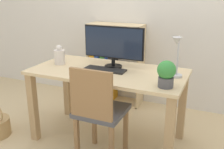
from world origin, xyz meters
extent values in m
plane|color=#CCB284|center=(0.00, 0.00, 0.00)|extent=(10.00, 10.00, 0.00)
cube|color=silver|center=(0.00, 1.07, 1.30)|extent=(8.00, 0.05, 2.60)
cube|color=#D8BC8C|center=(0.00, 0.00, 0.71)|extent=(1.45, 0.72, 0.03)
cube|color=tan|center=(-0.67, -0.30, 0.35)|extent=(0.07, 0.07, 0.70)
cube|color=tan|center=(0.67, -0.30, 0.35)|extent=(0.07, 0.07, 0.70)
cube|color=tan|center=(-0.67, 0.30, 0.35)|extent=(0.07, 0.07, 0.70)
cube|color=tan|center=(0.67, 0.30, 0.35)|extent=(0.07, 0.07, 0.70)
cylinder|color=black|center=(0.01, 0.11, 0.74)|extent=(0.17, 0.17, 0.02)
cylinder|color=black|center=(0.01, 0.11, 0.79)|extent=(0.04, 0.04, 0.09)
cube|color=black|center=(0.01, 0.12, 0.97)|extent=(0.60, 0.02, 0.31)
cube|color=#192338|center=(0.01, 0.11, 0.97)|extent=(0.58, 0.03, 0.28)
cube|color=black|center=(-0.02, -0.01, 0.74)|extent=(0.39, 0.13, 0.02)
cylinder|color=silver|center=(-0.53, 0.00, 0.80)|extent=(0.11, 0.11, 0.14)
sphere|color=silver|center=(-0.53, 0.00, 0.89)|extent=(0.06, 0.06, 0.06)
cylinder|color=#B7B7BC|center=(0.63, 0.07, 0.74)|extent=(0.10, 0.10, 0.02)
cylinder|color=#B7B7BC|center=(0.63, 0.07, 0.91)|extent=(0.02, 0.02, 0.33)
cylinder|color=#B7B7BC|center=(0.63, 0.02, 1.08)|extent=(0.01, 0.10, 0.01)
cone|color=#B7B7BC|center=(0.63, -0.03, 1.06)|extent=(0.08, 0.08, 0.06)
cylinder|color=#4C4C51|center=(0.60, -0.22, 0.77)|extent=(0.12, 0.12, 0.08)
sphere|color=#388C3D|center=(0.60, -0.22, 0.87)|extent=(0.15, 0.15, 0.15)
cube|color=#4C4C51|center=(0.08, -0.30, 0.46)|extent=(0.40, 0.40, 0.04)
cube|color=olive|center=(0.08, -0.49, 0.68)|extent=(0.36, 0.03, 0.40)
cube|color=olive|center=(-0.08, -0.46, 0.22)|extent=(0.04, 0.04, 0.44)
cube|color=olive|center=(0.24, -0.46, 0.22)|extent=(0.04, 0.04, 0.44)
cube|color=olive|center=(-0.08, -0.14, 0.22)|extent=(0.04, 0.04, 0.44)
cube|color=olive|center=(0.24, -0.14, 0.22)|extent=(0.04, 0.04, 0.44)
cube|color=#D8BC8C|center=(-0.64, 0.89, 0.52)|extent=(0.02, 0.28, 1.04)
cube|color=#D8BC8C|center=(0.05, 0.89, 0.52)|extent=(0.02, 0.28, 1.04)
cube|color=#D8BC8C|center=(-0.30, 0.89, 0.01)|extent=(0.71, 0.28, 0.02)
cube|color=#D8BC8C|center=(-0.30, 0.89, 1.03)|extent=(0.71, 0.28, 0.02)
cube|color=#D8BC8C|center=(-0.30, 0.89, 0.52)|extent=(0.67, 0.28, 0.02)
cube|color=#2D7F38|center=(-0.60, 0.89, 0.22)|extent=(0.05, 0.24, 0.39)
cube|color=red|center=(-0.54, 0.89, 0.21)|extent=(0.06, 0.24, 0.39)
cube|color=beige|center=(-0.47, 0.89, 0.22)|extent=(0.04, 0.24, 0.41)
cube|color=black|center=(-0.40, 0.89, 0.22)|extent=(0.06, 0.24, 0.40)
cube|color=orange|center=(-0.33, 0.89, 0.22)|extent=(0.05, 0.24, 0.41)
cube|color=orange|center=(-0.59, 0.89, 0.74)|extent=(0.07, 0.24, 0.42)
cube|color=navy|center=(-0.51, 0.89, 0.75)|extent=(0.06, 0.24, 0.43)
cube|color=#2D7F38|center=(-0.44, 0.89, 0.70)|extent=(0.06, 0.24, 0.34)
cube|color=navy|center=(-0.38, 0.89, 0.68)|extent=(0.04, 0.24, 0.31)
cube|color=black|center=(-0.33, 0.89, 0.73)|extent=(0.04, 0.24, 0.41)
camera|label=1|loc=(0.98, -2.14, 1.46)|focal=42.00mm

